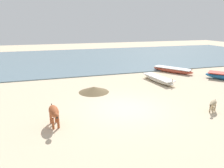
# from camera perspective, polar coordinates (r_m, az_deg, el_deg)

# --- Properties ---
(ground) EXTENTS (80.00, 80.00, 0.00)m
(ground) POSITION_cam_1_polar(r_m,az_deg,el_deg) (11.43, 3.88, -6.79)
(ground) COLOR beige
(sea_water) EXTENTS (60.00, 20.00, 0.08)m
(sea_water) POSITION_cam_1_polar(r_m,az_deg,el_deg) (28.09, -9.20, 7.00)
(sea_water) COLOR slate
(sea_water) RESTS_ON ground
(fishing_boat_1) EXTENTS (2.96, 3.79, 0.66)m
(fishing_boat_1) POSITION_cam_1_polar(r_m,az_deg,el_deg) (20.55, 16.37, 3.77)
(fishing_boat_1) COLOR #B74733
(fishing_boat_1) RESTS_ON ground
(fishing_boat_2) EXTENTS (1.25, 3.70, 0.61)m
(fishing_boat_2) POSITION_cam_1_polar(r_m,az_deg,el_deg) (16.90, 12.65, 1.34)
(fishing_boat_2) COLOR beige
(fishing_boat_2) RESTS_ON ground
(cow_adult_rust) EXTENTS (0.55, 1.46, 0.95)m
(cow_adult_rust) POSITION_cam_1_polar(r_m,az_deg,el_deg) (9.63, -15.75, -7.55)
(cow_adult_rust) COLOR #9E4C28
(cow_adult_rust) RESTS_ON ground
(calf_near_dun) EXTENTS (0.88, 0.68, 0.62)m
(calf_near_dun) POSITION_cam_1_polar(r_m,az_deg,el_deg) (12.07, 26.16, -4.93)
(calf_near_dun) COLOR tan
(calf_near_dun) RESTS_ON ground
(debris_pile_1) EXTENTS (2.91, 2.91, 0.37)m
(debris_pile_1) POSITION_cam_1_polar(r_m,az_deg,el_deg) (14.08, -5.05, -1.50)
(debris_pile_1) COLOR brown
(debris_pile_1) RESTS_ON ground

